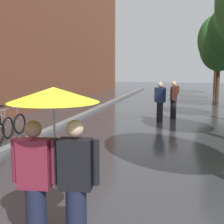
{
  "coord_description": "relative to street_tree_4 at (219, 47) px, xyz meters",
  "views": [
    {
      "loc": [
        1.69,
        -3.32,
        2.35
      ],
      "look_at": [
        0.03,
        3.17,
        1.35
      ],
      "focal_mm": 51.37,
      "sensor_mm": 36.0,
      "label": 1
    }
  ],
  "objects": [
    {
      "name": "pedestrian_walking_midground",
      "position": [
        -2.33,
        -8.07,
        -2.6
      ],
      "size": [
        0.36,
        0.59,
        1.63
      ],
      "color": "black",
      "rests_on": "ground"
    },
    {
      "name": "parked_bicycle_5",
      "position": [
        -7.73,
        -12.52,
        -3.1
      ],
      "size": [
        1.12,
        0.76,
        0.96
      ],
      "color": "black",
      "rests_on": "ground"
    },
    {
      "name": "street_tree_4",
      "position": [
        0.0,
        0.0,
        0.0
      ],
      "size": [
        2.54,
        2.54,
        5.07
      ],
      "color": "#473323",
      "rests_on": "ground"
    },
    {
      "name": "couple_under_umbrella",
      "position": [
        -3.12,
        -18.66,
        -2.1
      ],
      "size": [
        1.1,
        1.1,
        2.08
      ],
      "color": "#1E233D",
      "rests_on": "ground"
    },
    {
      "name": "street_tree_5",
      "position": [
        0.1,
        4.14,
        0.73
      ],
      "size": [
        2.95,
        2.95,
        6.13
      ],
      "color": "#473323",
      "rests_on": "ground"
    },
    {
      "name": "kerb_strip",
      "position": [
        -6.39,
        -8.84,
        -3.41
      ],
      "size": [
        0.3,
        36.0,
        0.12
      ],
      "primitive_type": "cube",
      "color": "slate",
      "rests_on": "ground"
    },
    {
      "name": "pedestrian_walking_far",
      "position": [
        -2.83,
        -8.99,
        -2.6
      ],
      "size": [
        0.51,
        0.45,
        1.63
      ],
      "color": "black",
      "rests_on": "ground"
    }
  ]
}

